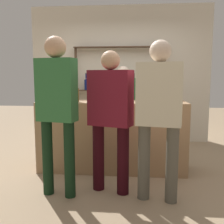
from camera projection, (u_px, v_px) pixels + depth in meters
ground_plane at (112, 169)px, 3.87m from camera, size 16.00×16.00×0.00m
bar_counter at (112, 136)px, 3.80m from camera, size 2.11×0.53×1.01m
back_wall at (120, 75)px, 5.52m from camera, size 3.71×0.12×2.80m
back_shelf at (119, 81)px, 5.36m from camera, size 1.86×0.18×1.96m
counter_bottle_0 at (103, 92)px, 3.88m from camera, size 0.08×0.08×0.34m
counter_bottle_1 at (117, 92)px, 3.72m from camera, size 0.08×0.08×0.36m
counter_bottle_2 at (76, 93)px, 3.68m from camera, size 0.08×0.08×0.31m
cork_jar at (112, 97)px, 3.60m from camera, size 0.13×0.13×0.15m
server_behind_counter at (123, 103)px, 4.57m from camera, size 0.44×0.22×1.54m
customer_right at (159, 109)px, 2.78m from camera, size 0.51×0.30×1.74m
customer_left at (57, 103)px, 2.90m from camera, size 0.46×0.27×1.80m
customer_center at (110, 112)px, 3.01m from camera, size 0.54×0.36×1.65m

